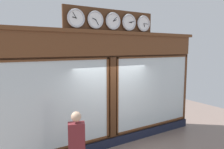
# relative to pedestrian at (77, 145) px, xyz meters

# --- Properties ---
(shop_facade) EXTENTS (6.89, 0.42, 4.15)m
(shop_facade) POSITION_rel_pedestrian_xyz_m (-1.64, -1.31, 0.89)
(shop_facade) COLOR #4C2B16
(shop_facade) RESTS_ON ground_plane
(pedestrian) EXTENTS (0.41, 0.33, 1.69)m
(pedestrian) POSITION_rel_pedestrian_xyz_m (0.00, 0.00, 0.00)
(pedestrian) COLOR #3A1316
(pedestrian) RESTS_ON ground_plane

